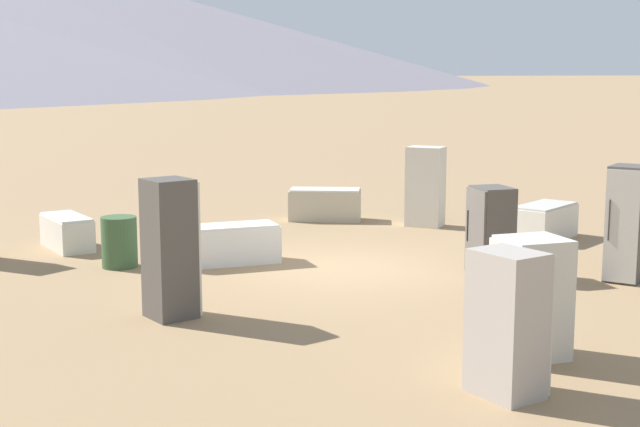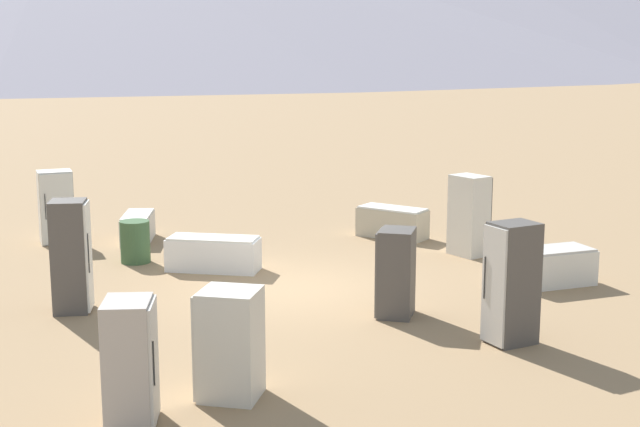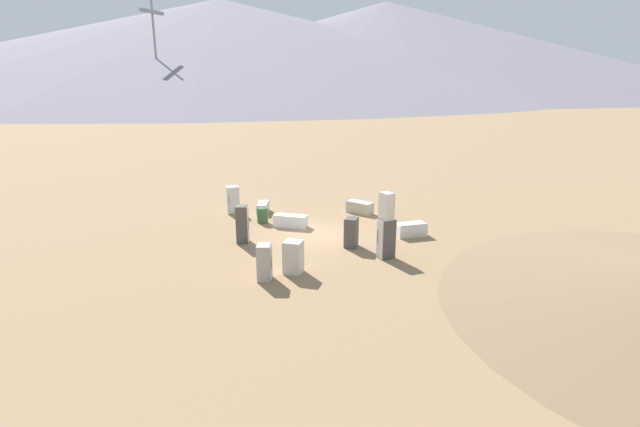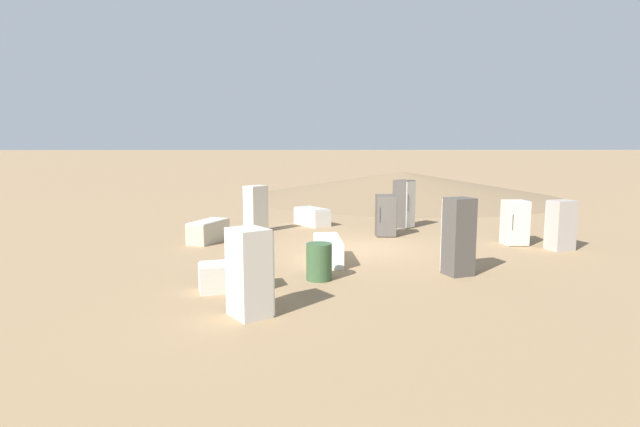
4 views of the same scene
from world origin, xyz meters
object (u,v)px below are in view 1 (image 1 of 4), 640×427
(discarded_fridge_5, at_px, (491,231))
(discarded_fridge_10, at_px, (171,249))
(discarded_fridge_9, at_px, (508,324))
(discarded_fridge_7, at_px, (325,204))
(discarded_fridge_1, at_px, (67,232))
(rusty_barrel, at_px, (119,242))
(discarded_fridge_2, at_px, (531,298))
(discarded_fridge_3, at_px, (544,222))
(discarded_fridge_8, at_px, (627,224))
(discarded_fridge_0, at_px, (226,244))
(discarded_fridge_4, at_px, (426,187))

(discarded_fridge_5, height_order, discarded_fridge_10, discarded_fridge_10)
(discarded_fridge_9, bearing_deg, discarded_fridge_10, -160.90)
(discarded_fridge_7, relative_size, discarded_fridge_10, 0.92)
(discarded_fridge_1, xyz_separation_m, rusty_barrel, (-2.00, -0.73, 0.12))
(discarded_fridge_1, bearing_deg, discarded_fridge_2, 105.04)
(discarded_fridge_7, bearing_deg, discarded_fridge_5, -150.29)
(discarded_fridge_3, bearing_deg, discarded_fridge_1, -134.42)
(discarded_fridge_1, height_order, discarded_fridge_3, discarded_fridge_3)
(discarded_fridge_8, bearing_deg, discarded_fridge_1, 17.22)
(discarded_fridge_1, bearing_deg, discarded_fridge_8, 131.62)
(discarded_fridge_3, xyz_separation_m, discarded_fridge_10, (-3.21, 8.25, 0.62))
(discarded_fridge_3, height_order, discarded_fridge_9, discarded_fridge_9)
(discarded_fridge_8, bearing_deg, discarded_fridge_0, 21.16)
(discarded_fridge_8, bearing_deg, discarded_fridge_2, 90.01)
(discarded_fridge_8, distance_m, rusty_barrel, 8.56)
(discarded_fridge_0, bearing_deg, discarded_fridge_7, -41.12)
(discarded_fridge_3, relative_size, discarded_fridge_5, 1.18)
(discarded_fridge_5, distance_m, discarded_fridge_9, 5.64)
(discarded_fridge_8, bearing_deg, discarded_fridge_7, -18.61)
(discarded_fridge_3, relative_size, rusty_barrel, 1.99)
(discarded_fridge_0, xyz_separation_m, discarded_fridge_2, (-6.34, -2.13, 0.38))
(discarded_fridge_1, bearing_deg, discarded_fridge_4, 166.21)
(discarded_fridge_8, bearing_deg, discarded_fridge_4, -30.76)
(discarded_fridge_1, relative_size, discarded_fridge_5, 1.04)
(discarded_fridge_1, relative_size, discarded_fridge_9, 1.00)
(discarded_fridge_1, distance_m, discarded_fridge_2, 9.89)
(discarded_fridge_2, bearing_deg, discarded_fridge_9, 139.08)
(discarded_fridge_1, xyz_separation_m, discarded_fridge_3, (-2.29, -9.23, 0.03))
(discarded_fridge_3, relative_size, discarded_fridge_7, 0.99)
(discarded_fridge_7, bearing_deg, discarded_fridge_8, -137.19)
(discarded_fridge_1, relative_size, discarded_fridge_4, 0.89)
(discarded_fridge_1, xyz_separation_m, discarded_fridge_10, (-5.49, -0.98, 0.65))
(discarded_fridge_9, relative_size, discarded_fridge_10, 0.80)
(discarded_fridge_0, bearing_deg, discarded_fridge_5, -121.68)
(discarded_fridge_5, distance_m, discarded_fridge_7, 6.24)
(discarded_fridge_4, height_order, rusty_barrel, discarded_fridge_4)
(discarded_fridge_9, xyz_separation_m, discarded_fridge_10, (4.22, 2.75, 0.19))
(discarded_fridge_0, relative_size, discarded_fridge_2, 1.28)
(discarded_fridge_4, xyz_separation_m, discarded_fridge_5, (-4.70, 1.17, -0.13))
(discarded_fridge_5, distance_m, rusty_barrel, 6.39)
(discarded_fridge_0, distance_m, discarded_fridge_5, 4.63)
(discarded_fridge_10, relative_size, rusty_barrel, 2.18)
(discarded_fridge_2, height_order, discarded_fridge_9, discarded_fridge_9)
(discarded_fridge_0, bearing_deg, discarded_fridge_4, -65.90)
(discarded_fridge_0, height_order, rusty_barrel, rusty_barrel)
(discarded_fridge_3, distance_m, discarded_fridge_7, 5.02)
(discarded_fridge_4, bearing_deg, discarded_fridge_8, -38.64)
(discarded_fridge_1, bearing_deg, discarded_fridge_0, 123.91)
(discarded_fridge_9, distance_m, discarded_fridge_10, 5.04)
(discarded_fridge_0, bearing_deg, discarded_fridge_10, 153.41)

